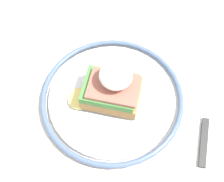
{
  "coord_description": "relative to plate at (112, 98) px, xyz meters",
  "views": [
    {
      "loc": [
        0.07,
        -0.24,
        1.27
      ],
      "look_at": [
        0.01,
        0.02,
        0.78
      ],
      "focal_mm": 50.0,
      "sensor_mm": 36.0,
      "label": 1
    }
  ],
  "objects": [
    {
      "name": "dining_table",
      "position": [
        -0.01,
        -0.02,
        -0.12
      ],
      "size": [
        1.13,
        0.75,
        0.75
      ],
      "color": "beige",
      "rests_on": "ground_plane"
    },
    {
      "name": "sandwich",
      "position": [
        0.0,
        0.0,
        0.04
      ],
      "size": [
        0.13,
        0.08,
        0.09
      ],
      "color": "#9E703D",
      "rests_on": "plate"
    },
    {
      "name": "fork",
      "position": [
        -0.17,
        0.01,
        -0.01
      ],
      "size": [
        0.05,
        0.16,
        0.0
      ],
      "color": "silver",
      "rests_on": "dining_table"
    },
    {
      "name": "plate",
      "position": [
        0.0,
        0.0,
        0.0
      ],
      "size": [
        0.27,
        0.27,
        0.02
      ],
      "color": "silver",
      "rests_on": "dining_table"
    },
    {
      "name": "knife",
      "position": [
        0.17,
        -0.01,
        -0.01
      ],
      "size": [
        0.02,
        0.19,
        0.01
      ],
      "color": "#2D2D2D",
      "rests_on": "dining_table"
    }
  ]
}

